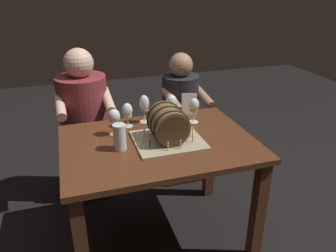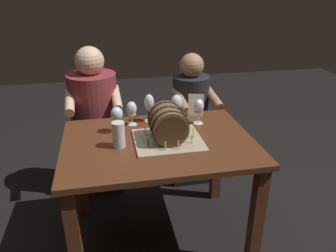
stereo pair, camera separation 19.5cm
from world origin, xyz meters
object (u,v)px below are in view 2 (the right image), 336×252
Objects in this scene: dining_table at (159,158)px; wine_glass_empty at (117,115)px; wine_glass_rose at (149,104)px; wine_glass_amber at (199,107)px; person_seated_left at (96,125)px; person_seated_right at (190,126)px; menu_card at (196,105)px; barrel_cake at (168,126)px; beer_pint at (119,136)px; wine_glass_red at (176,104)px; wine_glass_white at (132,110)px.

wine_glass_empty is at bearing 144.05° from dining_table.
wine_glass_rose is 1.12× the size of wine_glass_amber.
person_seated_left is (-0.16, 0.53, -0.29)m from wine_glass_empty.
dining_table is 0.40m from wine_glass_rose.
wine_glass_amber is 0.63m from person_seated_right.
barrel_cake is at bearing -111.68° from menu_card.
wine_glass_rose is at bearing 30.78° from wine_glass_empty.
beer_pint is at bearing -124.07° from wine_glass_rose.
person_seated_right reaches higher than dining_table.
person_seated_left is 1.07× the size of person_seated_right.
wine_glass_rose is (-0.18, 0.03, 0.00)m from wine_glass_red.
dining_table is 0.52m from menu_card.
beer_pint is at bearing -130.70° from person_seated_right.
person_seated_left is (-0.45, 0.72, -0.27)m from barrel_cake.
wine_glass_red is 0.77m from person_seated_left.
wine_glass_white is 0.58m from person_seated_left.
menu_card reaches higher than beer_pint.
wine_glass_red is 0.31m from wine_glass_white.
person_seated_left is at bearing 142.84° from wine_glass_red.
wine_glass_white is at bearing 123.66° from barrel_cake.
barrel_cake is at bearing -17.35° from dining_table.
dining_table is at bearing 7.81° from beer_pint.
wine_glass_white is (-0.12, -0.04, -0.02)m from wine_glass_rose.
wine_glass_white is at bearing -59.36° from person_seated_left.
person_seated_right reaches higher than wine_glass_white.
person_seated_left reaches higher than wine_glass_white.
wine_glass_amber is at bearing -99.48° from person_seated_right.
person_seated_left reaches higher than beer_pint.
person_seated_right is at bearing 49.30° from beer_pint.
barrel_cake is (0.06, -0.02, 0.23)m from dining_table.
person_seated_left is at bearing 133.93° from wine_glass_rose.
wine_glass_empty is (-0.23, -0.14, -0.01)m from wine_glass_rose.
wine_glass_amber is 0.91m from person_seated_left.
wine_glass_empty is 0.90m from person_seated_right.
barrel_cake is 0.33m from wine_glass_rose.
wine_glass_white is at bearing -178.67° from wine_glass_red.
beer_pint is (-0.00, -0.20, -0.05)m from wine_glass_empty.
wine_glass_red is 0.61m from person_seated_right.
wine_glass_empty is (-0.29, 0.19, 0.02)m from barrel_cake.
wine_glass_white is at bearing -140.53° from person_seated_right.
wine_glass_red is 1.14× the size of wine_glass_white.
wine_glass_empty is (-0.55, -0.03, 0.00)m from wine_glass_amber.
wine_glass_rose is 1.22× the size of menu_card.
wine_glass_amber is 1.02× the size of wine_glass_empty.
dining_table is at bearing 162.65° from barrel_cake.
barrel_cake is at bearing -115.11° from person_seated_right.
wine_glass_white is (-0.44, 0.07, -0.01)m from wine_glass_amber.
wine_glass_rose is (-0.01, 0.31, 0.25)m from dining_table.
barrel_cake reaches higher than wine_glass_amber.
person_seated_right is at bearing 60.78° from dining_table.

